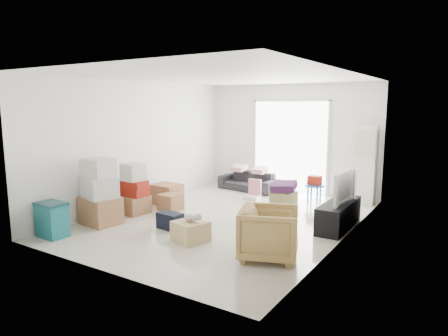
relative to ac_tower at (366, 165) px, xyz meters
name	(u,v)px	position (x,y,z in m)	size (l,w,h in m)	color
room_shell	(228,149)	(-1.95, -2.65, 0.48)	(4.98, 6.48, 3.18)	beige
sliding_door	(290,143)	(-1.95, 0.33, 0.37)	(2.10, 0.04, 2.33)	white
ac_tower	(366,165)	(0.00, 0.00, 0.00)	(0.45, 0.30, 1.75)	silver
tv_console	(339,215)	(0.05, -2.09, -0.64)	(0.43, 1.42, 0.47)	black
television	(339,199)	(0.05, -2.09, -0.34)	(0.99, 0.57, 0.13)	black
sofa	(249,178)	(-2.85, -0.15, -0.56)	(1.61, 0.47, 0.63)	#242429
pillow_left	(239,163)	(-3.16, -0.13, -0.18)	(0.42, 0.33, 0.13)	#F2B1BF
pillow_right	(260,165)	(-2.53, -0.18, -0.18)	(0.39, 0.31, 0.13)	#F2B1BF
armchair	(269,231)	(-0.37, -4.07, -0.46)	(0.80, 0.75, 0.83)	#A18247
storage_bins	(52,220)	(-3.85, -5.14, -0.58)	(0.52, 0.37, 0.59)	#145B61
box_stack_a	(100,195)	(-3.75, -4.21, -0.33)	(0.73, 0.65, 1.22)	brown
box_stack_b	(134,192)	(-3.75, -3.35, -0.43)	(0.56, 0.55, 1.03)	brown
box_stack_c	(167,194)	(-3.72, -2.38, -0.65)	(0.62, 0.52, 0.44)	brown
loose_box	(170,202)	(-3.28, -2.77, -0.70)	(0.41, 0.41, 0.35)	brown
duffel_bag	(170,221)	(-2.47, -3.75, -0.73)	(0.45, 0.27, 0.29)	black
ottoman	(283,202)	(-1.23, -1.63, -0.66)	(0.43, 0.43, 0.43)	#8F8A53
blanket	(284,188)	(-1.23, -1.63, -0.38)	(0.47, 0.47, 0.14)	#411D49
kids_table	(315,183)	(-1.03, -0.36, -0.47)	(0.44, 0.44, 0.58)	blue
toy_walker	(253,194)	(-2.30, -0.94, -0.75)	(0.36, 0.32, 0.46)	silver
wood_crate	(191,231)	(-1.77, -4.07, -0.71)	(0.49, 0.49, 0.32)	#DBC37E
plush_bunny	(193,218)	(-1.74, -4.06, -0.48)	(0.30, 0.17, 0.15)	#B2ADA8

